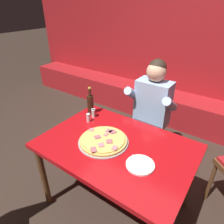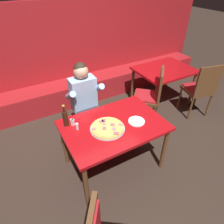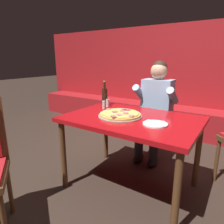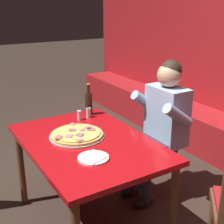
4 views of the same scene
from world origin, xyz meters
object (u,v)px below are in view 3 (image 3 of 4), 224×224
Objects in this scene: shaker_parmesan at (104,105)px; plate_white_paper at (155,124)px; beer_bottle at (105,96)px; shaker_red_pepper_flakes at (107,103)px; pizza at (120,114)px; diner_seated_blue_shirt at (155,106)px; main_dining_table at (131,125)px; shaker_black_pepper at (108,103)px.

plate_white_paper is at bearing -18.69° from shaker_parmesan.
shaker_red_pepper_flakes is at bearing -27.90° from beer_bottle.
shaker_parmesan is at bearing 161.31° from plate_white_paper.
plate_white_paper is 0.81m from shaker_red_pepper_flakes.
diner_seated_blue_shirt is (0.05, 0.78, -0.06)m from pizza.
main_dining_table is at bearing 160.54° from plate_white_paper.
plate_white_paper reaches higher than main_dining_table.
pizza is 0.39m from plate_white_paper.
shaker_black_pepper reaches higher than pizza.
pizza is at bearing -39.27° from shaker_red_pepper_flakes.
diner_seated_blue_shirt reaches higher than shaker_red_pepper_flakes.
plate_white_paper is 0.16× the size of diner_seated_blue_shirt.
beer_bottle is at bearing 142.30° from pizza.
beer_bottle is 0.18m from shaker_parmesan.
pizza is 0.44m from shaker_red_pepper_flakes.
beer_bottle is (-0.79, 0.38, 0.10)m from plate_white_paper.
shaker_parmesan reaches higher than pizza.
beer_bottle is 0.10m from shaker_red_pepper_flakes.
shaker_red_pepper_flakes is 0.02m from shaker_black_pepper.
pizza is 4.95× the size of shaker_black_pepper.
beer_bottle is 3.40× the size of shaker_black_pepper.
shaker_red_pepper_flakes is at bearing 140.73° from pizza.
plate_white_paper is 2.44× the size of shaker_parmesan.
shaker_red_pepper_flakes is 0.64m from diner_seated_blue_shirt.
main_dining_table is 0.15m from pizza.
shaker_black_pepper is 1.00× the size of shaker_parmesan.
plate_white_paper is 0.79m from shaker_black_pepper.
shaker_red_pepper_flakes is 0.07× the size of diner_seated_blue_shirt.
shaker_black_pepper is at bearing 152.06° from main_dining_table.
shaker_black_pepper is at bearing 98.60° from shaker_parmesan.
diner_seated_blue_shirt is (-0.06, 0.74, 0.04)m from main_dining_table.
diner_seated_blue_shirt is (0.37, 0.60, -0.08)m from shaker_parmesan.
shaker_parmesan is at bearing 151.29° from pizza.
main_dining_table is 4.30× the size of beer_bottle.
shaker_parmesan is (-0.70, 0.24, 0.03)m from plate_white_paper.
shaker_red_pepper_flakes reaches higher than plate_white_paper.
shaker_red_pepper_flakes is at bearing 151.35° from main_dining_table.
plate_white_paper is 2.44× the size of shaker_black_pepper.
shaker_parmesan is (-0.43, 0.14, 0.12)m from main_dining_table.
shaker_red_pepper_flakes is at bearing -128.39° from diner_seated_blue_shirt.
diner_seated_blue_shirt reaches higher than shaker_parmesan.
plate_white_paper is 0.74m from shaker_parmesan.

